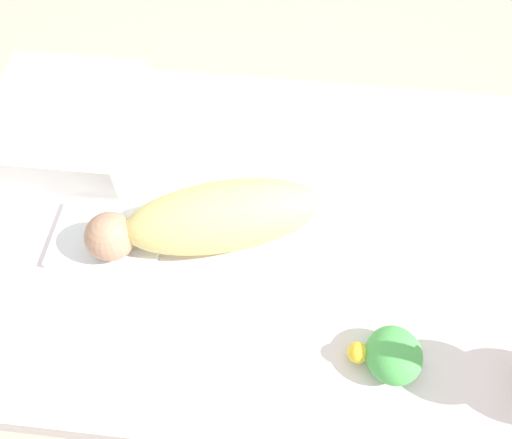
% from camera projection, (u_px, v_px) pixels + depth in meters
% --- Properties ---
extents(ground_plane, '(12.00, 12.00, 0.00)m').
position_uv_depth(ground_plane, '(283.00, 252.00, 1.34)').
color(ground_plane, '#B2A893').
extents(bed_mattress, '(1.52, 1.03, 0.13)m').
position_uv_depth(bed_mattress, '(284.00, 240.00, 1.28)').
color(bed_mattress, white).
rests_on(bed_mattress, ground_plane).
extents(burp_cloth, '(0.26, 0.18, 0.02)m').
position_uv_depth(burp_cloth, '(109.00, 239.00, 1.20)').
color(burp_cloth, white).
rests_on(burp_cloth, bed_mattress).
extents(swaddled_baby, '(0.55, 0.30, 0.16)m').
position_uv_depth(swaddled_baby, '(213.00, 219.00, 1.15)').
color(swaddled_baby, '#EFDB7F').
rests_on(swaddled_baby, bed_mattress).
extents(pillow, '(0.38, 0.39, 0.12)m').
position_uv_depth(pillow, '(67.00, 123.00, 1.33)').
color(pillow, white).
rests_on(pillow, bed_mattress).
extents(turtle_plush, '(0.15, 0.12, 0.09)m').
position_uv_depth(turtle_plush, '(393.00, 355.00, 1.02)').
color(turtle_plush, '#51B756').
rests_on(turtle_plush, bed_mattress).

